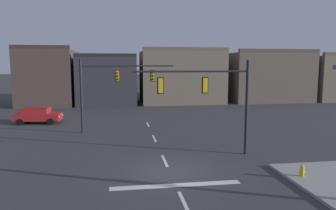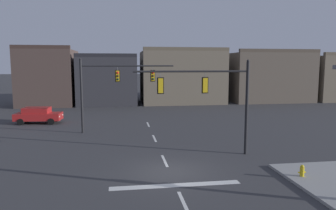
% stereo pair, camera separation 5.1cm
% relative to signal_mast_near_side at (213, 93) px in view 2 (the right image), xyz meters
% --- Properties ---
extents(ground_plane, '(400.00, 400.00, 0.00)m').
position_rel_signal_mast_near_side_xyz_m(ground_plane, '(-3.21, -2.70, -4.06)').
color(ground_plane, '#353538').
extents(stop_bar_paint, '(6.40, 0.50, 0.01)m').
position_rel_signal_mast_near_side_xyz_m(stop_bar_paint, '(-3.21, -4.70, -4.05)').
color(stop_bar_paint, silver).
rests_on(stop_bar_paint, ground).
extents(lane_centreline, '(0.16, 26.40, 0.01)m').
position_rel_signal_mast_near_side_xyz_m(lane_centreline, '(-3.21, -0.70, -4.05)').
color(lane_centreline, silver).
rests_on(lane_centreline, ground).
extents(signal_mast_near_side, '(7.39, 0.38, 6.15)m').
position_rel_signal_mast_near_side_xyz_m(signal_mast_near_side, '(0.00, 0.00, 0.00)').
color(signal_mast_near_side, black).
rests_on(signal_mast_near_side, ground).
extents(signal_mast_far_side, '(8.03, 0.46, 6.38)m').
position_rel_signal_mast_near_side_xyz_m(signal_mast_far_side, '(-6.68, 8.34, 0.23)').
color(signal_mast_far_side, black).
rests_on(signal_mast_far_side, ground).
extents(car_lot_nearside, '(4.56, 2.18, 1.61)m').
position_rel_signal_mast_near_side_xyz_m(car_lot_nearside, '(-14.03, 13.48, -3.20)').
color(car_lot_nearside, '#A81E1E').
rests_on(car_lot_nearside, ground).
extents(fire_hydrant, '(0.40, 0.30, 0.75)m').
position_rel_signal_mast_near_side_xyz_m(fire_hydrant, '(3.32, -4.79, -3.73)').
color(fire_hydrant, gold).
rests_on(fire_hydrant, ground).
extents(building_row, '(55.93, 13.47, 8.42)m').
position_rel_signal_mast_near_side_xyz_m(building_row, '(8.70, 30.43, -0.30)').
color(building_row, '#473833').
rests_on(building_row, ground).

